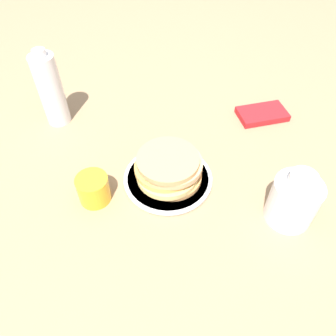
{
  "coord_description": "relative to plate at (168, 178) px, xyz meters",
  "views": [
    {
      "loc": [
        -0.17,
        -0.52,
        0.65
      ],
      "look_at": [
        0.03,
        -0.02,
        0.05
      ],
      "focal_mm": 35.0,
      "sensor_mm": 36.0,
      "label": 1
    }
  ],
  "objects": [
    {
      "name": "pancake_stack",
      "position": [
        0.0,
        -0.0,
        0.04
      ],
      "size": [
        0.17,
        0.16,
        0.07
      ],
      "color": "tan",
      "rests_on": "plate"
    },
    {
      "name": "plate",
      "position": [
        0.0,
        0.0,
        0.0
      ],
      "size": [
        0.23,
        0.23,
        0.01
      ],
      "color": "white",
      "rests_on": "ground_plane"
    },
    {
      "name": "napkin",
      "position": [
        0.36,
        0.13,
        0.0
      ],
      "size": [
        0.16,
        0.1,
        0.02
      ],
      "color": "red",
      "rests_on": "ground_plane"
    },
    {
      "name": "ground_plane",
      "position": [
        -0.03,
        0.02,
        -0.01
      ],
      "size": [
        4.0,
        4.0,
        0.0
      ],
      "primitive_type": "plane",
      "color": "#9E7F5B"
    },
    {
      "name": "cream_jug",
      "position": [
        0.22,
        -0.2,
        0.05
      ],
      "size": [
        0.11,
        0.11,
        0.14
      ],
      "color": "white",
      "rests_on": "ground_plane"
    },
    {
      "name": "water_bottle_near",
      "position": [
        -0.22,
        0.35,
        0.1
      ],
      "size": [
        0.07,
        0.07,
        0.23
      ],
      "color": "white",
      "rests_on": "ground_plane"
    },
    {
      "name": "juice_glass",
      "position": [
        -0.19,
        0.01,
        0.03
      ],
      "size": [
        0.08,
        0.08,
        0.07
      ],
      "color": "yellow",
      "rests_on": "ground_plane"
    }
  ]
}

